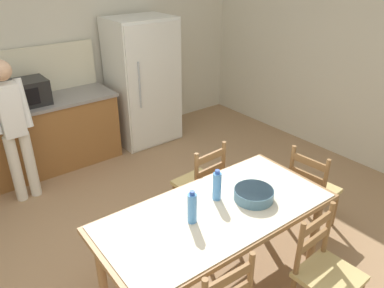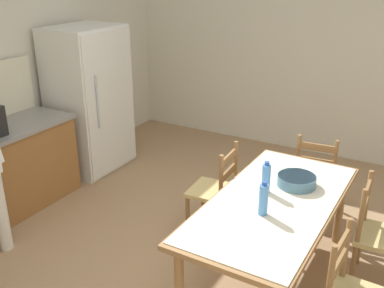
{
  "view_description": "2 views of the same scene",
  "coord_description": "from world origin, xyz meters",
  "px_view_note": "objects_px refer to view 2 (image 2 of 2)",
  "views": [
    {
      "loc": [
        -1.31,
        -2.36,
        2.52
      ],
      "look_at": [
        0.34,
        -0.24,
        1.17
      ],
      "focal_mm": 35.0,
      "sensor_mm": 36.0,
      "label": 1
    },
    {
      "loc": [
        -2.71,
        -1.57,
        2.49
      ],
      "look_at": [
        0.38,
        0.18,
        1.04
      ],
      "focal_mm": 42.0,
      "sensor_mm": 36.0,
      "label": 2
    }
  ],
  "objects_px": {
    "bottle_off_centre": "(266,178)",
    "serving_bowl": "(297,180)",
    "chair_head_end": "(316,176)",
    "dining_table": "(273,209)",
    "refrigerator": "(90,100)",
    "bottle_near_centre": "(263,199)",
    "chair_side_far_right": "(215,190)",
    "chair_side_near_right": "(377,235)"
  },
  "relations": [
    {
      "from": "bottle_off_centre",
      "to": "serving_bowl",
      "type": "xyz_separation_m",
      "value": [
        0.23,
        -0.18,
        -0.07
      ]
    },
    {
      "from": "chair_head_end",
      "to": "bottle_off_centre",
      "type": "bearing_deg",
      "value": 78.49
    },
    {
      "from": "dining_table",
      "to": "chair_head_end",
      "type": "distance_m",
      "value": 1.27
    },
    {
      "from": "refrigerator",
      "to": "bottle_near_centre",
      "type": "relative_size",
      "value": 6.64
    },
    {
      "from": "serving_bowl",
      "to": "dining_table",
      "type": "bearing_deg",
      "value": 167.52
    },
    {
      "from": "dining_table",
      "to": "chair_head_end",
      "type": "height_order",
      "value": "chair_head_end"
    },
    {
      "from": "chair_head_end",
      "to": "refrigerator",
      "type": "bearing_deg",
      "value": -0.61
    },
    {
      "from": "bottle_near_centre",
      "to": "chair_side_far_right",
      "type": "relative_size",
      "value": 0.3
    },
    {
      "from": "bottle_off_centre",
      "to": "chair_side_near_right",
      "type": "bearing_deg",
      "value": -69.86
    },
    {
      "from": "refrigerator",
      "to": "chair_side_far_right",
      "type": "xyz_separation_m",
      "value": [
        -0.6,
        -2.06,
        -0.45
      ]
    },
    {
      "from": "bottle_off_centre",
      "to": "chair_head_end",
      "type": "xyz_separation_m",
      "value": [
        1.15,
        -0.14,
        -0.44
      ]
    },
    {
      "from": "bottle_near_centre",
      "to": "chair_side_near_right",
      "type": "relative_size",
      "value": 0.3
    },
    {
      "from": "bottle_near_centre",
      "to": "bottle_off_centre",
      "type": "height_order",
      "value": "same"
    },
    {
      "from": "dining_table",
      "to": "chair_side_far_right",
      "type": "xyz_separation_m",
      "value": [
        0.44,
        0.74,
        -0.23
      ]
    },
    {
      "from": "dining_table",
      "to": "chair_side_near_right",
      "type": "height_order",
      "value": "chair_side_near_right"
    },
    {
      "from": "serving_bowl",
      "to": "chair_head_end",
      "type": "bearing_deg",
      "value": 3.04
    },
    {
      "from": "bottle_off_centre",
      "to": "chair_side_far_right",
      "type": "relative_size",
      "value": 0.3
    },
    {
      "from": "bottle_off_centre",
      "to": "chair_head_end",
      "type": "bearing_deg",
      "value": -6.79
    },
    {
      "from": "bottle_off_centre",
      "to": "chair_side_near_right",
      "type": "height_order",
      "value": "bottle_off_centre"
    },
    {
      "from": "dining_table",
      "to": "chair_side_near_right",
      "type": "bearing_deg",
      "value": -61.17
    },
    {
      "from": "dining_table",
      "to": "chair_side_near_right",
      "type": "xyz_separation_m",
      "value": [
        0.41,
        -0.75,
        -0.23
      ]
    },
    {
      "from": "refrigerator",
      "to": "serving_bowl",
      "type": "relative_size",
      "value": 5.6
    },
    {
      "from": "dining_table",
      "to": "bottle_near_centre",
      "type": "bearing_deg",
      "value": 179.02
    },
    {
      "from": "refrigerator",
      "to": "serving_bowl",
      "type": "distance_m",
      "value": 2.96
    },
    {
      "from": "bottle_near_centre",
      "to": "chair_side_near_right",
      "type": "height_order",
      "value": "bottle_near_centre"
    },
    {
      "from": "dining_table",
      "to": "serving_bowl",
      "type": "height_order",
      "value": "serving_bowl"
    },
    {
      "from": "chair_head_end",
      "to": "bottle_near_centre",
      "type": "bearing_deg",
      "value": 84.15
    },
    {
      "from": "refrigerator",
      "to": "chair_side_far_right",
      "type": "bearing_deg",
      "value": -106.16
    },
    {
      "from": "refrigerator",
      "to": "dining_table",
      "type": "relative_size",
      "value": 0.93
    },
    {
      "from": "refrigerator",
      "to": "serving_bowl",
      "type": "bearing_deg",
      "value": -103.88
    },
    {
      "from": "bottle_off_centre",
      "to": "bottle_near_centre",
      "type": "bearing_deg",
      "value": -162.25
    },
    {
      "from": "bottle_off_centre",
      "to": "chair_side_near_right",
      "type": "distance_m",
      "value": 1.02
    },
    {
      "from": "serving_bowl",
      "to": "chair_head_end",
      "type": "xyz_separation_m",
      "value": [
        0.91,
        0.05,
        -0.36
      ]
    },
    {
      "from": "chair_side_near_right",
      "to": "chair_head_end",
      "type": "height_order",
      "value": "same"
    },
    {
      "from": "bottle_off_centre",
      "to": "chair_head_end",
      "type": "height_order",
      "value": "bottle_off_centre"
    },
    {
      "from": "serving_bowl",
      "to": "chair_side_near_right",
      "type": "relative_size",
      "value": 0.35
    },
    {
      "from": "refrigerator",
      "to": "bottle_off_centre",
      "type": "relative_size",
      "value": 6.64
    },
    {
      "from": "refrigerator",
      "to": "chair_side_far_right",
      "type": "height_order",
      "value": "refrigerator"
    },
    {
      "from": "chair_side_near_right",
      "to": "refrigerator",
      "type": "bearing_deg",
      "value": 77.8
    },
    {
      "from": "bottle_near_centre",
      "to": "serving_bowl",
      "type": "bearing_deg",
      "value": -7.75
    },
    {
      "from": "refrigerator",
      "to": "serving_bowl",
      "type": "height_order",
      "value": "refrigerator"
    },
    {
      "from": "dining_table",
      "to": "bottle_off_centre",
      "type": "distance_m",
      "value": 0.25
    }
  ]
}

